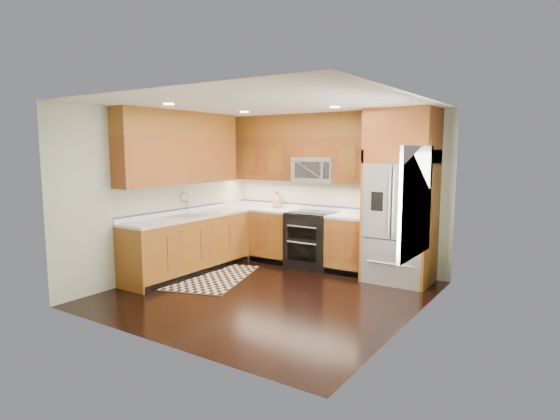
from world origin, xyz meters
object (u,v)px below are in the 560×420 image
Objects in this scene: range at (311,240)px; refrigerator at (401,196)px; rug at (212,277)px; utensil_crock at (370,210)px; knife_block at (277,201)px.

range is 0.36× the size of refrigerator.
utensil_crock reaches higher than rug.
knife_block is at bearing 174.47° from refrigerator.
range reaches higher than rug.
refrigerator is at bearing -5.53° from knife_block.
range is at bearing 39.19° from rug.
range is 1.81m from rug.
utensil_crock is (1.00, 0.14, 0.57)m from range.
refrigerator is (1.55, -0.04, 0.83)m from range.
rug is at bearing -122.78° from range.
rug is at bearing -93.77° from knife_block.
knife_block is at bearing 167.03° from range.
refrigerator reaches higher than knife_block.
refrigerator is 8.75× the size of knife_block.
rug is 1.98m from knife_block.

